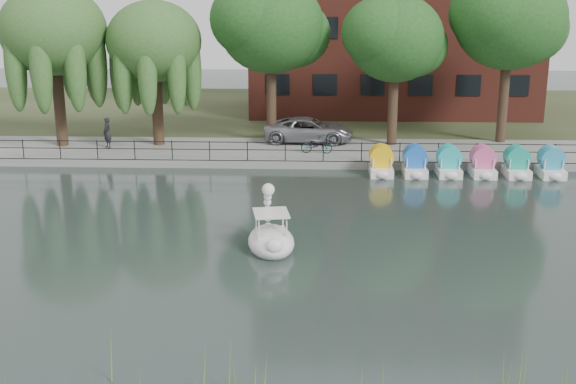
# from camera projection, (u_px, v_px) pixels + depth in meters

# --- Properties ---
(ground_plane) EXTENTS (120.00, 120.00, 0.00)m
(ground_plane) POSITION_uv_depth(u_px,v_px,m) (270.00, 258.00, 25.42)
(ground_plane) COLOR #3C4C4A
(promenade) EXTENTS (40.00, 6.00, 0.40)m
(promenade) POSITION_uv_depth(u_px,v_px,m) (287.00, 152.00, 40.74)
(promenade) COLOR gray
(promenade) RESTS_ON ground_plane
(kerb) EXTENTS (40.00, 0.25, 0.40)m
(kerb) POSITION_uv_depth(u_px,v_px,m) (285.00, 165.00, 37.91)
(kerb) COLOR gray
(kerb) RESTS_ON ground_plane
(land_strip) EXTENTS (60.00, 22.00, 0.36)m
(land_strip) POSITION_uv_depth(u_px,v_px,m) (295.00, 111.00, 54.20)
(land_strip) COLOR #47512D
(land_strip) RESTS_ON ground_plane
(railing) EXTENTS (32.00, 0.05, 1.00)m
(railing) POSITION_uv_depth(u_px,v_px,m) (285.00, 146.00, 37.84)
(railing) COLOR black
(railing) RESTS_ON promenade
(willow_left) EXTENTS (5.88, 5.88, 9.01)m
(willow_left) POSITION_uv_depth(u_px,v_px,m) (53.00, 31.00, 39.87)
(willow_left) COLOR #473323
(willow_left) RESTS_ON promenade
(willow_mid) EXTENTS (5.32, 5.32, 8.15)m
(willow_mid) POSITION_uv_depth(u_px,v_px,m) (154.00, 42.00, 40.32)
(willow_mid) COLOR #473323
(willow_mid) RESTS_ON promenade
(broadleaf_center) EXTENTS (6.00, 6.00, 9.25)m
(broadleaf_center) POSITION_uv_depth(u_px,v_px,m) (271.00, 26.00, 40.82)
(broadleaf_center) COLOR #473323
(broadleaf_center) RESTS_ON promenade
(broadleaf_right) EXTENTS (5.40, 5.40, 8.32)m
(broadleaf_right) POSITION_uv_depth(u_px,v_px,m) (396.00, 39.00, 40.26)
(broadleaf_right) COLOR #473323
(broadleaf_right) RESTS_ON promenade
(broadleaf_far) EXTENTS (6.30, 6.30, 9.71)m
(broadleaf_far) POSITION_uv_depth(u_px,v_px,m) (510.00, 20.00, 40.71)
(broadleaf_far) COLOR #473323
(broadleaf_far) RESTS_ON promenade
(minivan) EXTENTS (3.04, 6.11, 1.66)m
(minivan) POSITION_uv_depth(u_px,v_px,m) (309.00, 128.00, 42.27)
(minivan) COLOR gray
(minivan) RESTS_ON promenade
(bicycle) EXTENTS (0.73, 1.76, 1.00)m
(bicycle) POSITION_uv_depth(u_px,v_px,m) (317.00, 144.00, 39.54)
(bicycle) COLOR gray
(bicycle) RESTS_ON promenade
(pedestrian) EXTENTS (0.84, 0.85, 1.98)m
(pedestrian) POSITION_uv_depth(u_px,v_px,m) (107.00, 131.00, 40.73)
(pedestrian) COLOR black
(pedestrian) RESTS_ON promenade
(swan_boat) EXTENTS (2.10, 2.91, 2.26)m
(swan_boat) POSITION_uv_depth(u_px,v_px,m) (271.00, 236.00, 26.19)
(swan_boat) COLOR white
(swan_boat) RESTS_ON ground_plane
(pedal_boat_row) EXTENTS (9.65, 1.70, 1.40)m
(pedal_boat_row) POSITION_uv_depth(u_px,v_px,m) (466.00, 164.00, 36.37)
(pedal_boat_row) COLOR white
(pedal_boat_row) RESTS_ON ground_plane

